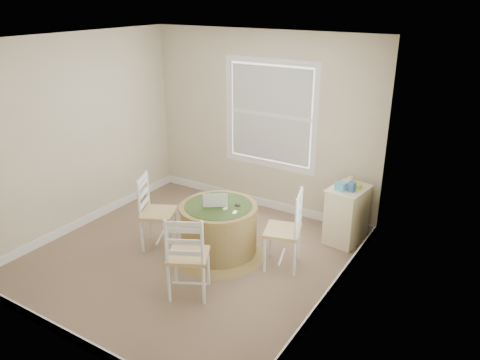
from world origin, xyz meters
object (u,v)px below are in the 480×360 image
Objects in this scene: chair_near at (188,255)px; laptop at (215,203)px; round_table at (219,228)px; corner_chest at (346,214)px; chair_right at (283,230)px; chair_left at (158,213)px.

chair_near is 2.45× the size of laptop.
corner_chest is (1.21, 1.17, 0.01)m from round_table.
chair_right is (0.60, 1.02, 0.00)m from chair_near.
chair_near reaches higher than laptop.
chair_near reaches higher than corner_chest.
laptop is at bearing -103.08° from chair_near.
chair_near is 0.89m from laptop.
chair_left and chair_right have the same top height.
laptop is 1.74m from corner_chest.
chair_right is (1.55, 0.40, 0.00)m from chair_left.
chair_left is 2.42m from corner_chest.
laptop reaches higher than round_table.
laptop is (-0.04, -0.01, 0.33)m from round_table.
chair_right is at bearing -148.35° from chair_near.
round_table is at bearing -105.65° from chair_near.
round_table is at bearing -128.81° from corner_chest.
laptop is (0.73, 0.22, 0.23)m from chair_left.
chair_right is 1.26× the size of corner_chest.
round_table is 0.81m from chair_right.
round_table is 1.50× the size of corner_chest.
corner_chest is (1.02, 2.01, -0.10)m from chair_near.
round_table is at bearing 156.71° from laptop.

